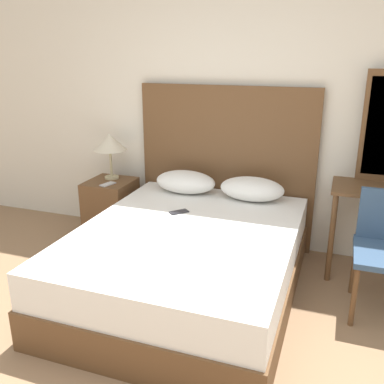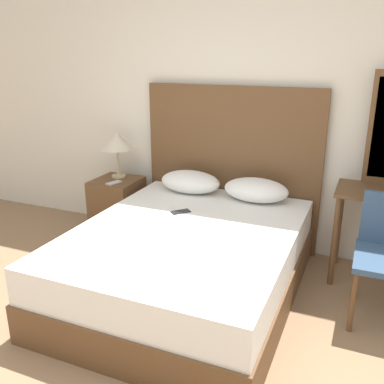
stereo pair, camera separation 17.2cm
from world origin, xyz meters
name	(u,v)px [view 1 (the left image)]	position (x,y,z in m)	size (l,w,h in m)	color
wall_back	(242,99)	(0.00, 2.37, 1.35)	(10.00, 0.06, 2.70)	silver
bed	(188,262)	(-0.12, 1.27, 0.26)	(1.56, 1.99, 0.53)	brown
headboard	(225,167)	(-0.12, 2.29, 0.74)	(1.63, 0.05, 1.48)	brown
pillow_left	(185,182)	(-0.43, 2.05, 0.63)	(0.55, 0.33, 0.20)	white
pillow_right	(252,189)	(0.19, 2.05, 0.63)	(0.55, 0.33, 0.20)	white
phone_on_bed	(179,212)	(-0.30, 1.55, 0.54)	(0.15, 0.16, 0.01)	#232328
nightstand	(111,209)	(-1.18, 1.99, 0.29)	(0.42, 0.44, 0.58)	brown
table_lamp	(110,143)	(-1.20, 2.08, 0.93)	(0.32, 0.32, 0.44)	tan
phone_on_nightstand	(108,184)	(-1.13, 1.88, 0.59)	(0.11, 0.16, 0.01)	#B7B7BC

